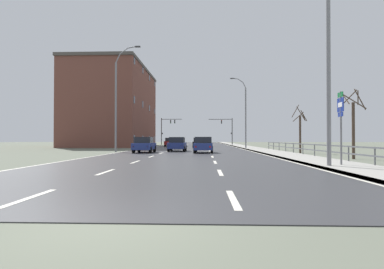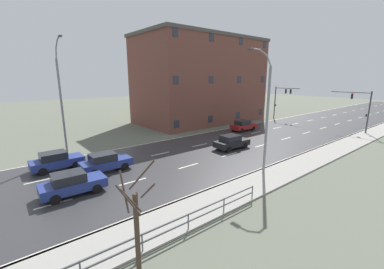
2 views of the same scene
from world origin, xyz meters
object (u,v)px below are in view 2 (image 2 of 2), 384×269
at_px(car_distant, 105,162).
at_px(car_far_right, 72,183).
at_px(street_lamp_midground, 266,114).
at_px(brick_building, 201,80).
at_px(street_lamp_left_bank, 62,102).
at_px(traffic_signal_right, 362,105).
at_px(car_near_left, 56,161).
at_px(car_mid_centre, 243,125).
at_px(traffic_signal_left, 281,97).
at_px(car_far_left, 231,142).

height_order(car_distant, car_far_right, same).
xyz_separation_m(street_lamp_midground, brick_building, (-22.45, 12.91, 2.32)).
xyz_separation_m(street_lamp_left_bank, traffic_signal_right, (14.36, 35.00, -1.55)).
relative_size(car_near_left, car_mid_centre, 0.99).
height_order(street_lamp_left_bank, car_near_left, street_lamp_left_bank).
relative_size(traffic_signal_left, car_distant, 1.48).
relative_size(traffic_signal_right, brick_building, 0.27).
relative_size(car_far_right, brick_building, 0.19).
relative_size(car_far_left, car_far_right, 1.01).
height_order(traffic_signal_right, car_near_left, traffic_signal_right).
bearing_deg(traffic_signal_left, street_lamp_left_bank, -91.04).
bearing_deg(car_far_left, car_near_left, -104.82).
bearing_deg(car_mid_centre, car_near_left, -87.81).
relative_size(street_lamp_midground, brick_building, 0.45).
xyz_separation_m(traffic_signal_left, brick_building, (-8.23, -12.54, 3.10)).
height_order(street_lamp_left_bank, traffic_signal_right, street_lamp_left_bank).
bearing_deg(brick_building, car_near_left, -67.43).
bearing_deg(street_lamp_left_bank, car_mid_centre, 82.53).
distance_m(traffic_signal_right, car_distant, 34.61).
bearing_deg(car_far_right, street_lamp_left_bank, 170.29).
bearing_deg(brick_building, street_lamp_midground, -29.90).
distance_m(car_mid_centre, car_far_right, 25.91).
distance_m(street_lamp_left_bank, car_near_left, 5.88).
bearing_deg(traffic_signal_left, brick_building, -123.28).
distance_m(street_lamp_midground, traffic_signal_right, 23.67).
bearing_deg(car_distant, car_near_left, -133.49).
relative_size(street_lamp_left_bank, car_distant, 2.72).
bearing_deg(car_near_left, street_lamp_midground, 47.65).
xyz_separation_m(car_mid_centre, car_distant, (3.15, -21.86, 0.00)).
bearing_deg(brick_building, car_distant, -58.82).
relative_size(street_lamp_midground, street_lamp_left_bank, 0.89).
xyz_separation_m(traffic_signal_right, car_near_left, (-11.16, -36.61, -3.12)).
xyz_separation_m(street_lamp_left_bank, car_far_left, (8.44, 14.77, -4.67)).
distance_m(street_lamp_midground, car_near_left, 17.95).
xyz_separation_m(traffic_signal_right, brick_building, (-21.92, -10.73, 3.33)).
bearing_deg(traffic_signal_right, car_far_right, -98.14).
bearing_deg(car_mid_centre, brick_building, 177.01).
bearing_deg(traffic_signal_right, street_lamp_midground, -88.71).
height_order(car_mid_centre, car_distant, same).
bearing_deg(car_far_right, street_lamp_midground, 67.97).
distance_m(street_lamp_midground, car_far_right, 14.99).
bearing_deg(car_distant, traffic_signal_right, 76.93).
distance_m(street_lamp_midground, car_far_left, 8.39).
height_order(car_near_left, car_far_right, same).
height_order(car_far_left, car_distant, same).
xyz_separation_m(car_mid_centre, brick_building, (-10.63, 0.91, 6.45)).
bearing_deg(car_distant, car_far_right, -48.61).
bearing_deg(car_near_left, brick_building, 112.25).
bearing_deg(traffic_signal_right, street_lamp_left_bank, -112.30).
distance_m(street_lamp_midground, brick_building, 26.00).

